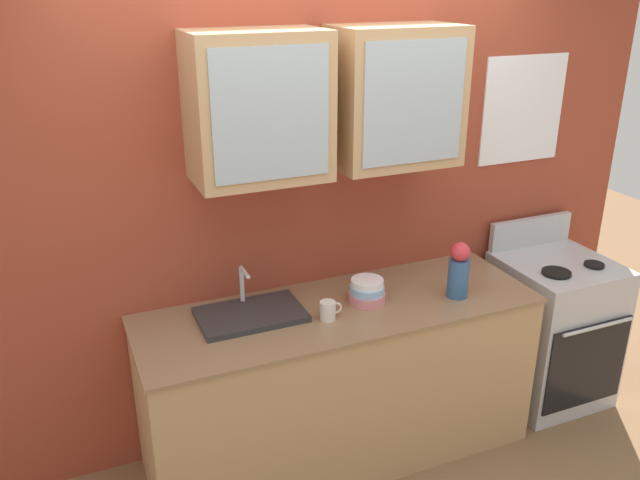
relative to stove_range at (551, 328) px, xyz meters
name	(u,v)px	position (x,y,z in m)	size (l,w,h in m)	color
ground_plane	(338,449)	(-1.41, 0.00, -0.45)	(10.00, 10.00, 0.00)	brown
back_wall_unit	(315,190)	(-1.41, 0.33, 0.95)	(4.09, 0.48, 2.51)	#993D28
counter	(339,382)	(-1.41, 0.00, -0.01)	(2.05, 0.68, 0.89)	tan
stove_range	(551,328)	(0.00, 0.00, 0.00)	(0.61, 0.65, 1.07)	silver
sink_faucet	(251,314)	(-1.85, 0.08, 0.45)	(0.51, 0.32, 0.22)	#2D2D30
bowl_stack	(367,291)	(-1.26, 0.00, 0.50)	(0.19, 0.19, 0.13)	#D87F84
vase	(459,271)	(-0.80, -0.12, 0.58)	(0.11, 0.11, 0.30)	#33598C
cup_near_sink	(328,310)	(-1.51, -0.09, 0.48)	(0.11, 0.08, 0.09)	silver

